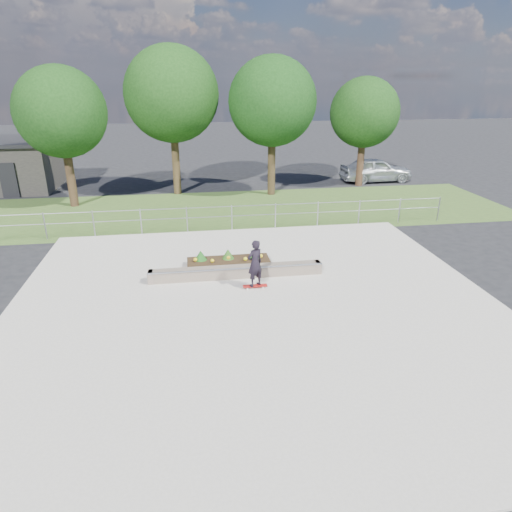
# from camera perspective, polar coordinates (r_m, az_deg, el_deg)

# --- Properties ---
(ground) EXTENTS (120.00, 120.00, 0.00)m
(ground) POSITION_cam_1_polar(r_m,az_deg,el_deg) (13.96, 0.11, -6.50)
(ground) COLOR black
(ground) RESTS_ON ground
(grass_verge) EXTENTS (30.00, 8.00, 0.02)m
(grass_verge) POSITION_cam_1_polar(r_m,az_deg,el_deg) (24.15, -3.86, 5.78)
(grass_verge) COLOR #344F1F
(grass_verge) RESTS_ON ground
(concrete_slab) EXTENTS (15.00, 15.00, 0.06)m
(concrete_slab) POSITION_cam_1_polar(r_m,az_deg,el_deg) (13.94, 0.11, -6.39)
(concrete_slab) COLOR #A9A496
(concrete_slab) RESTS_ON ground
(fence) EXTENTS (20.06, 0.06, 1.20)m
(fence) POSITION_cam_1_polar(r_m,az_deg,el_deg) (20.59, -3.06, 5.19)
(fence) COLOR #96989F
(fence) RESTS_ON ground
(tree_far_left) EXTENTS (4.55, 4.55, 7.15)m
(tree_far_left) POSITION_cam_1_polar(r_m,az_deg,el_deg) (25.96, -23.20, 16.16)
(tree_far_left) COLOR #301F13
(tree_far_left) RESTS_ON ground
(tree_mid_left) EXTENTS (5.25, 5.25, 8.25)m
(tree_mid_left) POSITION_cam_1_polar(r_m,az_deg,el_deg) (27.19, -10.51, 19.22)
(tree_mid_left) COLOR #342514
(tree_mid_left) RESTS_ON ground
(tree_mid_right) EXTENTS (4.90, 4.90, 7.70)m
(tree_mid_right) POSITION_cam_1_polar(r_m,az_deg,el_deg) (26.65, 2.05, 18.69)
(tree_mid_right) COLOR black
(tree_mid_right) RESTS_ON ground
(tree_far_right) EXTENTS (4.20, 4.20, 6.60)m
(tree_far_right) POSITION_cam_1_polar(r_m,az_deg,el_deg) (29.80, 13.42, 17.01)
(tree_far_right) COLOR #311E13
(tree_far_right) RESTS_ON ground
(grind_ledge) EXTENTS (6.00, 0.44, 0.43)m
(grind_ledge) POSITION_cam_1_polar(r_m,az_deg,el_deg) (15.79, -2.48, -1.98)
(grind_ledge) COLOR brown
(grind_ledge) RESTS_ON concrete_slab
(planter_bed) EXTENTS (3.00, 1.20, 0.61)m
(planter_bed) POSITION_cam_1_polar(r_m,az_deg,el_deg) (16.67, -3.44, -0.76)
(planter_bed) COLOR black
(planter_bed) RESTS_ON concrete_slab
(skateboarder) EXTENTS (0.80, 0.61, 1.66)m
(skateboarder) POSITION_cam_1_polar(r_m,az_deg,el_deg) (14.73, -0.13, -0.96)
(skateboarder) COLOR white
(skateboarder) RESTS_ON concrete_slab
(parked_car) EXTENTS (4.72, 2.01, 1.59)m
(parked_car) POSITION_cam_1_polar(r_m,az_deg,el_deg) (31.72, 14.74, 10.40)
(parked_car) COLOR #A3A9AD
(parked_car) RESTS_ON ground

